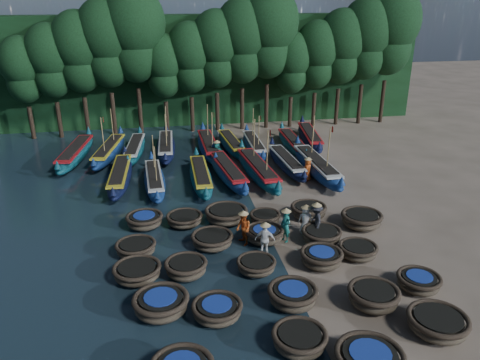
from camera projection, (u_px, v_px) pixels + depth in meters
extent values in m
plane|color=gray|center=(266.00, 229.00, 25.00)|extent=(120.00, 120.00, 0.00)
cube|color=black|center=(211.00, 70.00, 44.65)|extent=(40.00, 3.00, 10.00)
ellipsoid|color=brown|center=(299.00, 341.00, 16.41)|extent=(2.38, 2.38, 0.64)
torus|color=#3B3023|center=(300.00, 334.00, 16.30)|extent=(2.01, 2.01, 0.19)
cylinder|color=black|center=(300.00, 334.00, 16.28)|extent=(1.52, 1.52, 0.06)
torus|color=#3B3023|center=(370.00, 355.00, 15.31)|extent=(2.36, 2.36, 0.21)
cylinder|color=black|center=(370.00, 354.00, 15.30)|extent=(1.81, 1.81, 0.06)
cylinder|color=navy|center=(370.00, 353.00, 15.28)|extent=(1.39, 1.39, 0.04)
ellipsoid|color=brown|center=(437.00, 325.00, 17.20)|extent=(2.24, 2.24, 0.66)
torus|color=#3B3023|center=(438.00, 318.00, 17.09)|extent=(2.27, 2.27, 0.20)
cylinder|color=black|center=(439.00, 317.00, 17.07)|extent=(1.74, 1.74, 0.06)
ellipsoid|color=brown|center=(161.00, 306.00, 18.18)|extent=(2.57, 2.57, 0.74)
torus|color=#3B3023|center=(161.00, 299.00, 18.06)|extent=(2.24, 2.24, 0.22)
cylinder|color=black|center=(160.00, 298.00, 18.04)|extent=(1.69, 1.69, 0.07)
cylinder|color=navy|center=(160.00, 297.00, 18.02)|extent=(1.30, 1.30, 0.04)
ellipsoid|color=brown|center=(217.00, 312.00, 17.97)|extent=(2.28, 2.28, 0.61)
torus|color=#3B3023|center=(217.00, 305.00, 17.87)|extent=(1.99, 1.99, 0.18)
cylinder|color=black|center=(217.00, 305.00, 17.86)|extent=(1.52, 1.52, 0.06)
cylinder|color=navy|center=(217.00, 304.00, 17.84)|extent=(1.17, 1.17, 0.04)
ellipsoid|color=brown|center=(293.00, 298.00, 18.70)|extent=(2.18, 2.18, 0.73)
torus|color=#3B3023|center=(293.00, 290.00, 18.57)|extent=(2.06, 2.06, 0.22)
cylinder|color=black|center=(293.00, 289.00, 18.56)|extent=(1.54, 1.54, 0.07)
cylinder|color=navy|center=(293.00, 289.00, 18.54)|extent=(1.19, 1.19, 0.04)
ellipsoid|color=brown|center=(373.00, 299.00, 18.64)|extent=(2.44, 2.44, 0.74)
torus|color=#3B3023|center=(374.00, 291.00, 18.51)|extent=(2.11, 2.11, 0.22)
cylinder|color=black|center=(374.00, 290.00, 18.50)|extent=(1.58, 1.58, 0.07)
ellipsoid|color=brown|center=(418.00, 283.00, 19.73)|extent=(1.87, 1.87, 0.61)
torus|color=#3B3023|center=(419.00, 278.00, 19.62)|extent=(1.88, 1.88, 0.19)
cylinder|color=black|center=(419.00, 277.00, 19.61)|extent=(1.42, 1.42, 0.06)
cylinder|color=navy|center=(420.00, 276.00, 19.60)|extent=(1.09, 1.09, 0.04)
ellipsoid|color=brown|center=(137.00, 273.00, 20.41)|extent=(2.36, 2.36, 0.63)
torus|color=#3B3023|center=(137.00, 268.00, 20.31)|extent=(2.14, 2.14, 0.19)
cylinder|color=black|center=(137.00, 267.00, 20.29)|extent=(1.63, 1.63, 0.06)
ellipsoid|color=brown|center=(186.00, 269.00, 20.68)|extent=(2.30, 2.30, 0.68)
torus|color=#3B3023|center=(186.00, 263.00, 20.56)|extent=(1.93, 1.93, 0.20)
cylinder|color=black|center=(186.00, 262.00, 20.55)|extent=(1.45, 1.45, 0.06)
ellipsoid|color=brown|center=(256.00, 267.00, 20.98)|extent=(2.16, 2.16, 0.57)
torus|color=#3B3023|center=(256.00, 262.00, 20.88)|extent=(1.80, 1.80, 0.17)
cylinder|color=black|center=(256.00, 261.00, 20.87)|extent=(1.37, 1.37, 0.05)
ellipsoid|color=brown|center=(321.00, 259.00, 21.43)|extent=(2.43, 2.43, 0.70)
torus|color=#3B3023|center=(322.00, 253.00, 21.31)|extent=(2.00, 2.00, 0.21)
cylinder|color=black|center=(322.00, 252.00, 21.29)|extent=(1.50, 1.50, 0.06)
cylinder|color=navy|center=(322.00, 252.00, 21.28)|extent=(1.15, 1.15, 0.04)
ellipsoid|color=brown|center=(358.00, 252.00, 22.16)|extent=(2.00, 2.00, 0.60)
torus|color=#3B3023|center=(358.00, 247.00, 22.06)|extent=(1.87, 1.87, 0.18)
cylinder|color=black|center=(358.00, 246.00, 22.04)|extent=(1.42, 1.42, 0.05)
ellipsoid|color=brown|center=(136.00, 249.00, 22.37)|extent=(1.89, 1.89, 0.60)
torus|color=#3B3023|center=(136.00, 244.00, 22.27)|extent=(1.96, 1.96, 0.18)
cylinder|color=black|center=(135.00, 244.00, 22.25)|extent=(1.49, 1.49, 0.05)
ellipsoid|color=brown|center=(212.00, 241.00, 23.07)|extent=(2.07, 2.07, 0.63)
torus|color=#3B3023|center=(212.00, 236.00, 22.96)|extent=(2.10, 2.10, 0.19)
cylinder|color=black|center=(212.00, 235.00, 22.95)|extent=(1.60, 1.60, 0.06)
ellipsoid|color=brown|center=(264.00, 236.00, 23.56)|extent=(2.15, 2.15, 0.65)
torus|color=#3B3023|center=(264.00, 231.00, 23.45)|extent=(1.99, 1.99, 0.20)
cylinder|color=black|center=(265.00, 230.00, 23.43)|extent=(1.51, 1.51, 0.06)
cylinder|color=navy|center=(265.00, 229.00, 23.42)|extent=(1.16, 1.16, 0.04)
ellipsoid|color=brown|center=(321.00, 237.00, 23.49)|extent=(2.32, 2.32, 0.66)
torus|color=#3B3023|center=(322.00, 231.00, 23.37)|extent=(2.04, 2.04, 0.20)
cylinder|color=black|center=(322.00, 231.00, 23.36)|extent=(1.55, 1.55, 0.06)
ellipsoid|color=brown|center=(361.00, 221.00, 25.05)|extent=(2.54, 2.54, 0.73)
torus|color=#3B3023|center=(362.00, 215.00, 24.92)|extent=(2.23, 2.23, 0.22)
cylinder|color=black|center=(362.00, 214.00, 24.91)|extent=(1.69, 1.69, 0.07)
ellipsoid|color=brown|center=(145.00, 222.00, 25.01)|extent=(1.99, 1.99, 0.67)
torus|color=#3B3023|center=(144.00, 217.00, 24.90)|extent=(2.00, 2.00, 0.20)
cylinder|color=black|center=(144.00, 216.00, 24.88)|extent=(1.51, 1.51, 0.06)
cylinder|color=navy|center=(144.00, 215.00, 24.87)|extent=(1.16, 1.16, 0.04)
ellipsoid|color=brown|center=(185.00, 220.00, 25.27)|extent=(2.16, 2.16, 0.58)
torus|color=#3B3023|center=(184.00, 216.00, 25.17)|extent=(1.98, 1.98, 0.18)
cylinder|color=black|center=(184.00, 215.00, 25.16)|extent=(1.51, 1.51, 0.05)
ellipsoid|color=brown|center=(226.00, 216.00, 25.59)|extent=(2.31, 2.31, 0.73)
torus|color=#3B3023|center=(226.00, 210.00, 25.46)|extent=(2.37, 2.37, 0.22)
cylinder|color=black|center=(226.00, 210.00, 25.44)|extent=(1.80, 1.80, 0.07)
ellipsoid|color=brown|center=(265.00, 219.00, 25.36)|extent=(1.70, 1.70, 0.61)
torus|color=#3B3023|center=(265.00, 215.00, 25.25)|extent=(1.72, 1.72, 0.19)
cylinder|color=black|center=(265.00, 214.00, 25.24)|extent=(1.28, 1.28, 0.06)
ellipsoid|color=brown|center=(308.00, 212.00, 26.10)|extent=(1.99, 1.99, 0.69)
torus|color=#3B3023|center=(309.00, 207.00, 25.98)|extent=(2.03, 2.03, 0.21)
cylinder|color=black|center=(309.00, 206.00, 25.97)|extent=(1.53, 1.53, 0.06)
ellipsoid|color=black|center=(120.00, 176.00, 30.84)|extent=(1.76, 8.04, 1.00)
cone|color=black|center=(125.00, 149.00, 34.19)|extent=(0.44, 0.44, 0.60)
cone|color=black|center=(113.00, 191.00, 27.03)|extent=(0.44, 0.44, 0.50)
cube|color=gold|center=(120.00, 170.00, 30.69)|extent=(1.30, 6.23, 0.12)
cube|color=black|center=(119.00, 169.00, 30.66)|extent=(0.99, 5.42, 0.10)
ellipsoid|color=navy|center=(154.00, 180.00, 30.27)|extent=(1.64, 7.37, 0.92)
cone|color=navy|center=(151.00, 155.00, 33.29)|extent=(0.40, 0.40, 0.55)
cone|color=navy|center=(157.00, 194.00, 26.83)|extent=(0.40, 0.40, 0.46)
cube|color=beige|center=(154.00, 175.00, 30.13)|extent=(1.21, 5.71, 0.11)
cube|color=black|center=(154.00, 174.00, 30.10)|extent=(0.93, 4.97, 0.09)
cylinder|color=#997F4C|center=(153.00, 154.00, 30.75)|extent=(0.06, 0.22, 2.56)
cylinder|color=#997F4C|center=(156.00, 166.00, 28.51)|extent=(0.06, 0.22, 2.56)
plane|color=red|center=(157.00, 148.00, 28.12)|extent=(0.00, 0.32, 0.32)
ellipsoid|color=#104C5F|center=(201.00, 177.00, 30.84)|extent=(1.48, 7.69, 0.96)
cone|color=#104C5F|center=(196.00, 150.00, 34.04)|extent=(0.42, 0.42, 0.58)
cone|color=#104C5F|center=(206.00, 190.00, 27.21)|extent=(0.42, 0.42, 0.48)
cube|color=gold|center=(201.00, 171.00, 30.70)|extent=(1.08, 5.96, 0.12)
cube|color=black|center=(201.00, 170.00, 30.67)|extent=(0.82, 5.19, 0.10)
ellipsoid|color=navy|center=(228.00, 172.00, 31.56)|extent=(2.41, 8.26, 1.02)
cone|color=navy|center=(213.00, 146.00, 34.84)|extent=(0.45, 0.45, 0.61)
cone|color=navy|center=(245.00, 185.00, 27.80)|extent=(0.45, 0.45, 0.51)
cube|color=#B2161B|center=(228.00, 166.00, 31.40)|extent=(1.80, 6.40, 0.12)
cube|color=black|center=(228.00, 165.00, 31.37)|extent=(1.43, 5.56, 0.10)
ellipsoid|color=#104C5F|center=(258.00, 170.00, 31.74)|extent=(2.26, 8.79, 1.09)
cone|color=#104C5F|center=(242.00, 143.00, 35.29)|extent=(0.48, 0.48, 0.65)
cone|color=#104C5F|center=(279.00, 184.00, 27.69)|extent=(0.48, 0.48, 0.54)
cube|color=#B2161B|center=(258.00, 164.00, 31.57)|extent=(1.68, 6.81, 0.13)
cube|color=black|center=(258.00, 163.00, 31.54)|extent=(1.31, 5.92, 0.11)
cylinder|color=#997F4C|center=(254.00, 140.00, 32.30)|extent=(0.08, 0.26, 3.04)
cylinder|color=#997F4C|center=(267.00, 153.00, 29.66)|extent=(0.08, 0.26, 3.04)
plane|color=red|center=(270.00, 133.00, 29.21)|extent=(0.00, 0.38, 0.38)
ellipsoid|color=black|center=(286.00, 163.00, 33.38)|extent=(1.68, 7.59, 0.94)
cone|color=black|center=(272.00, 140.00, 36.49)|extent=(0.41, 0.41, 0.57)
cone|color=black|center=(305.00, 173.00, 29.84)|extent=(0.41, 0.41, 0.47)
cube|color=beige|center=(287.00, 158.00, 33.23)|extent=(1.24, 5.88, 0.11)
cube|color=black|center=(287.00, 157.00, 33.21)|extent=(0.96, 5.12, 0.09)
ellipsoid|color=navy|center=(316.00, 167.00, 32.37)|extent=(1.76, 8.88, 1.11)
cone|color=navy|center=(298.00, 139.00, 36.04)|extent=(0.49, 0.49, 0.66)
cone|color=navy|center=(342.00, 181.00, 28.19)|extent=(0.49, 0.49, 0.55)
cube|color=beige|center=(317.00, 161.00, 32.20)|extent=(1.29, 6.88, 0.13)
cube|color=black|center=(317.00, 159.00, 32.17)|extent=(0.98, 5.99, 0.11)
cylinder|color=#997F4C|center=(313.00, 137.00, 32.95)|extent=(0.08, 0.26, 3.10)
cylinder|color=#997F4C|center=(328.00, 150.00, 30.22)|extent=(0.08, 0.26, 3.10)
plane|color=red|center=(332.00, 129.00, 29.76)|extent=(0.00, 0.39, 0.39)
ellipsoid|color=#104C5F|center=(76.00, 154.00, 35.06)|extent=(2.61, 8.75, 1.08)
cone|color=#104C5F|center=(88.00, 130.00, 38.71)|extent=(0.47, 0.47, 0.65)
cone|color=#104C5F|center=(57.00, 165.00, 30.92)|extent=(0.47, 0.47, 0.54)
cube|color=#B2161B|center=(75.00, 148.00, 34.89)|extent=(1.95, 6.77, 0.13)
cube|color=black|center=(75.00, 147.00, 34.86)|extent=(1.55, 5.88, 0.11)
ellipsoid|color=navy|center=(109.00, 152.00, 35.64)|extent=(2.85, 8.32, 1.02)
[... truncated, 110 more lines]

